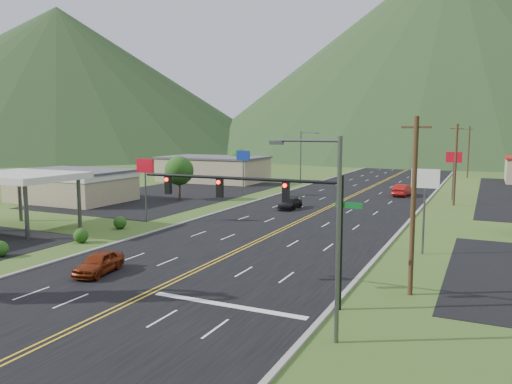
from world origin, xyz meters
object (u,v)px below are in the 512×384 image
at_px(streetlight_east, 331,226).
at_px(car_red_near, 99,263).
at_px(traffic_signal, 268,203).
at_px(streetlight_west, 302,154).
at_px(gas_canopy, 21,178).
at_px(car_red_far, 403,190).
at_px(car_dark_mid, 290,204).

relative_size(streetlight_east, car_red_near, 2.18).
height_order(traffic_signal, streetlight_east, streetlight_east).
bearing_deg(streetlight_west, car_red_near, -83.54).
height_order(streetlight_east, gas_canopy, streetlight_east).
relative_size(traffic_signal, car_red_near, 3.17).
bearing_deg(traffic_signal, streetlight_west, 107.97).
relative_size(car_red_near, car_red_far, 0.83).
xyz_separation_m(streetlight_west, car_red_near, (6.38, -56.32, -4.48)).
distance_m(traffic_signal, streetlight_east, 6.17).
bearing_deg(car_red_near, gas_canopy, 144.17).
bearing_deg(streetlight_west, traffic_signal, -72.03).
bearing_deg(streetlight_east, car_red_far, 95.25).
xyz_separation_m(car_dark_mid, car_red_far, (10.17, 17.66, 0.20)).
xyz_separation_m(streetlight_east, gas_canopy, (-33.18, 12.00, -0.31)).
relative_size(streetlight_west, car_red_near, 2.18).
bearing_deg(streetlight_west, car_dark_mid, -73.14).
bearing_deg(car_dark_mid, streetlight_west, 109.52).
height_order(streetlight_east, streetlight_west, same).
relative_size(traffic_signal, streetlight_west, 1.46).
xyz_separation_m(streetlight_east, car_red_far, (-4.72, 51.38, -4.36)).
xyz_separation_m(traffic_signal, streetlight_east, (4.70, -4.00, -0.15)).
xyz_separation_m(streetlight_east, car_red_near, (-16.48, 3.68, -4.48)).
bearing_deg(gas_canopy, streetlight_east, -19.88).
bearing_deg(car_red_near, streetlight_west, 87.11).
height_order(traffic_signal, car_red_far, traffic_signal).
bearing_deg(gas_canopy, car_red_near, -26.48).
relative_size(streetlight_east, car_red_far, 1.80).
height_order(streetlight_east, car_dark_mid, streetlight_east).
bearing_deg(car_red_far, car_red_near, 84.93).
relative_size(streetlight_west, gas_canopy, 0.90).
xyz_separation_m(traffic_signal, gas_canopy, (-28.48, 8.00, -0.46)).
distance_m(traffic_signal, gas_canopy, 29.59).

